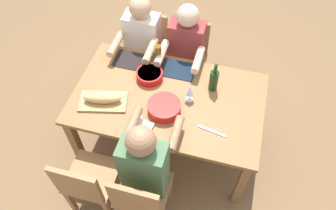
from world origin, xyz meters
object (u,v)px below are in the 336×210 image
at_px(chair_near_right, 148,47).
at_px(chair_near_center, 188,55).
at_px(diner_near_right, 142,43).
at_px(diner_far_center, 146,164).
at_px(serving_bowl_greens, 149,75).
at_px(wine_bottle, 214,80).
at_px(chair_far_right, 87,183).
at_px(napkin_stack, 143,128).
at_px(dining_table, 168,103).
at_px(beer_bottle, 158,55).
at_px(diner_near_center, 185,52).
at_px(serving_bowl_salad, 164,107).
at_px(chair_far_center, 140,197).
at_px(cutting_board, 103,102).
at_px(bread_loaf, 102,97).
at_px(wine_glass, 190,91).

relative_size(chair_near_right, chair_near_center, 1.00).
height_order(diner_near_right, diner_far_center, same).
bearing_deg(serving_bowl_greens, wine_bottle, -177.22).
relative_size(chair_far_right, napkin_stack, 6.07).
xyz_separation_m(chair_near_right, napkin_stack, (-0.34, 1.18, 0.27)).
relative_size(dining_table, beer_bottle, 7.41).
relative_size(dining_table, diner_near_center, 1.36).
relative_size(chair_far_right, serving_bowl_greens, 3.57).
xyz_separation_m(dining_table, chair_near_right, (0.45, -0.81, -0.17)).
height_order(chair_near_center, wine_bottle, wine_bottle).
height_order(diner_near_right, serving_bowl_salad, diner_near_right).
distance_m(dining_table, diner_far_center, 0.63).
distance_m(chair_far_center, serving_bowl_salad, 0.74).
height_order(cutting_board, bread_loaf, bread_loaf).
relative_size(diner_near_center, bread_loaf, 3.75).
bearing_deg(chair_far_right, bread_loaf, -83.97).
distance_m(chair_near_right, wine_glass, 1.08).
xyz_separation_m(diner_near_right, wine_glass, (-0.63, 0.61, 0.16)).
distance_m(serving_bowl_greens, napkin_stack, 0.55).
xyz_separation_m(diner_near_right, serving_bowl_greens, (-0.23, 0.46, 0.08)).
distance_m(cutting_board, beer_bottle, 0.65).
bearing_deg(serving_bowl_salad, wine_glass, -135.49).
bearing_deg(chair_near_center, wine_glass, 102.87).
bearing_deg(napkin_stack, chair_far_center, 103.58).
relative_size(chair_far_center, cutting_board, 2.12).
bearing_deg(serving_bowl_salad, dining_table, -87.20).
xyz_separation_m(cutting_board, wine_glass, (-0.69, -0.22, 0.11)).
height_order(serving_bowl_salad, bread_loaf, bread_loaf).
height_order(chair_far_right, diner_far_center, diner_far_center).
height_order(diner_far_center, serving_bowl_salad, diner_far_center).
relative_size(serving_bowl_greens, cutting_board, 0.59).
xyz_separation_m(serving_bowl_salad, cutting_board, (0.52, 0.05, -0.04)).
relative_size(chair_far_right, wine_glass, 5.12).
bearing_deg(bread_loaf, chair_near_right, -93.69).
height_order(chair_near_right, chair_far_center, same).
xyz_separation_m(chair_near_right, wine_glass, (-0.63, 0.79, 0.37)).
bearing_deg(cutting_board, chair_near_right, -93.69).
bearing_deg(chair_near_right, bread_loaf, 86.31).
bearing_deg(diner_near_right, cutting_board, 85.50).
distance_m(chair_far_right, napkin_stack, 0.63).
xyz_separation_m(serving_bowl_greens, napkin_stack, (-0.11, 0.54, -0.03)).
distance_m(dining_table, chair_far_right, 0.95).
relative_size(chair_near_right, wine_bottle, 2.93).
bearing_deg(chair_far_right, cutting_board, -83.97).
bearing_deg(serving_bowl_greens, diner_near_right, -63.32).
distance_m(diner_near_center, wine_bottle, 0.57).
distance_m(chair_far_center, cutting_board, 0.85).
distance_m(diner_near_right, chair_near_center, 0.53).
bearing_deg(napkin_stack, serving_bowl_salad, -118.04).
distance_m(chair_near_right, chair_far_center, 1.69).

